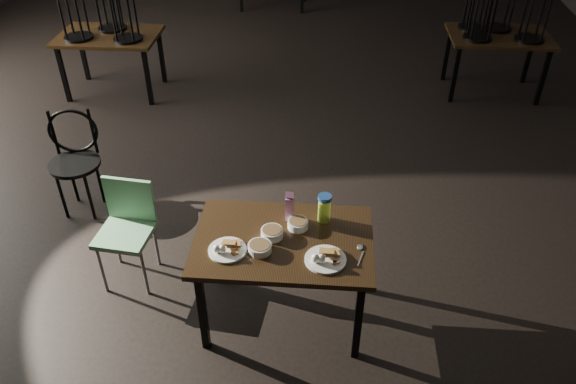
# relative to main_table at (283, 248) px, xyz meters

# --- Properties ---
(main_table) EXTENTS (1.20, 0.80, 0.75)m
(main_table) POSITION_rel_main_table_xyz_m (0.00, 0.00, 0.00)
(main_table) COLOR black
(main_table) RESTS_ON ground
(plate_left) EXTENTS (0.25, 0.25, 0.08)m
(plate_left) POSITION_rel_main_table_xyz_m (-0.36, -0.15, 0.10)
(plate_left) COLOR white
(plate_left) RESTS_ON main_table
(plate_right) EXTENTS (0.27, 0.27, 0.09)m
(plate_right) POSITION_rel_main_table_xyz_m (0.28, -0.19, 0.10)
(plate_right) COLOR white
(plate_right) RESTS_ON main_table
(bowl_near) EXTENTS (0.15, 0.15, 0.06)m
(bowl_near) POSITION_rel_main_table_xyz_m (-0.08, 0.02, 0.11)
(bowl_near) COLOR white
(bowl_near) RESTS_ON main_table
(bowl_far) EXTENTS (0.14, 0.14, 0.06)m
(bowl_far) POSITION_rel_main_table_xyz_m (0.09, 0.13, 0.11)
(bowl_far) COLOR white
(bowl_far) RESTS_ON main_table
(bowl_big) EXTENTS (0.16, 0.16, 0.05)m
(bowl_big) POSITION_rel_main_table_xyz_m (-0.14, -0.13, 0.11)
(bowl_big) COLOR white
(bowl_big) RESTS_ON main_table
(juice_carton) EXTENTS (0.06, 0.06, 0.23)m
(juice_carton) POSITION_rel_main_table_xyz_m (0.03, 0.22, 0.19)
(juice_carton) COLOR #8C196A
(juice_carton) RESTS_ON main_table
(water_bottle) EXTENTS (0.12, 0.12, 0.21)m
(water_bottle) POSITION_rel_main_table_xyz_m (0.26, 0.22, 0.19)
(water_bottle) COLOR #C1EE46
(water_bottle) RESTS_ON main_table
(spoon) EXTENTS (0.06, 0.22, 0.01)m
(spoon) POSITION_rel_main_table_xyz_m (0.51, -0.06, 0.08)
(spoon) COLOR silver
(spoon) RESTS_ON main_table
(bentwood_chair) EXTENTS (0.48, 0.47, 0.94)m
(bentwood_chair) POSITION_rel_main_table_xyz_m (-1.96, 1.21, -0.11)
(bentwood_chair) COLOR black
(bentwood_chair) RESTS_ON ground
(school_chair) EXTENTS (0.43, 0.43, 0.84)m
(school_chair) POSITION_rel_main_table_xyz_m (-1.23, 0.37, -0.16)
(school_chair) COLOR #6BA777
(school_chair) RESTS_ON ground
(bg_table_left) EXTENTS (1.20, 0.80, 1.48)m
(bg_table_left) POSITION_rel_main_table_xyz_m (-2.43, 3.55, 0.11)
(bg_table_left) COLOR black
(bg_table_left) RESTS_ON ground
(bg_table_right) EXTENTS (1.20, 0.80, 1.48)m
(bg_table_right) POSITION_rel_main_table_xyz_m (2.26, 3.93, 0.13)
(bg_table_right) COLOR black
(bg_table_right) RESTS_ON ground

